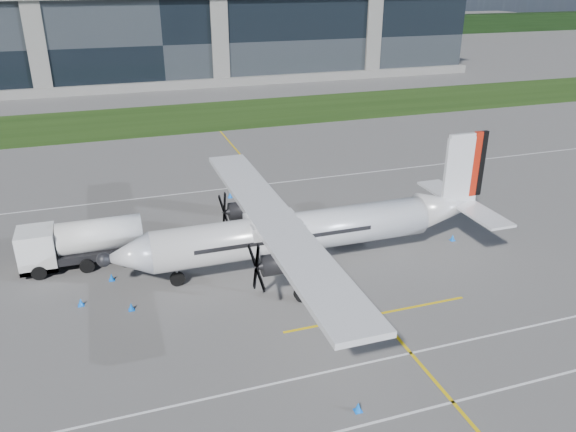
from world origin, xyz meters
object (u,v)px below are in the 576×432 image
(safety_cone_portwing, at_px, (358,407))
(baggage_tug, at_px, (99,238))
(ground_crew_person, at_px, (172,240))
(safety_cone_stbdwing, at_px, (230,195))
(safety_cone_nose_port, at_px, (131,307))
(safety_cone_nose_stbd, at_px, (112,277))
(safety_cone_fwd, at_px, (81,302))
(turboprop_aircraft, at_px, (309,209))
(fuel_tanker_truck, at_px, (73,245))
(safety_cone_tail, at_px, (453,237))

(safety_cone_portwing, bearing_deg, baggage_tug, 117.42)
(safety_cone_portwing, bearing_deg, ground_crew_person, 107.07)
(safety_cone_stbdwing, bearing_deg, ground_crew_person, -125.30)
(safety_cone_nose_port, bearing_deg, safety_cone_portwing, -52.28)
(baggage_tug, relative_size, safety_cone_nose_stbd, 6.15)
(safety_cone_portwing, bearing_deg, safety_cone_nose_port, 127.72)
(safety_cone_nose_port, bearing_deg, safety_cone_fwd, 152.66)
(ground_crew_person, relative_size, safety_cone_nose_stbd, 3.69)
(turboprop_aircraft, distance_m, safety_cone_nose_stbd, 14.03)
(safety_cone_stbdwing, relative_size, safety_cone_nose_port, 1.00)
(ground_crew_person, xyz_separation_m, safety_cone_nose_port, (-3.50, -7.25, -0.67))
(safety_cone_fwd, bearing_deg, fuel_tanker_truck, 93.43)
(fuel_tanker_truck, height_order, baggage_tug, fuel_tanker_truck)
(safety_cone_nose_stbd, height_order, safety_cone_nose_port, same)
(turboprop_aircraft, xyz_separation_m, safety_cone_nose_stbd, (-13.28, 2.07, -4.03))
(turboprop_aircraft, relative_size, safety_cone_nose_port, 57.01)
(fuel_tanker_truck, height_order, ground_crew_person, fuel_tanker_truck)
(ground_crew_person, bearing_deg, safety_cone_stbdwing, -33.51)
(baggage_tug, height_order, safety_cone_fwd, baggage_tug)
(baggage_tug, height_order, safety_cone_tail, baggage_tug)
(fuel_tanker_truck, distance_m, safety_cone_nose_stbd, 3.98)
(safety_cone_portwing, height_order, safety_cone_stbdwing, same)
(turboprop_aircraft, bearing_deg, safety_cone_fwd, -177.89)
(safety_cone_nose_port, bearing_deg, baggage_tug, 100.09)
(fuel_tanker_truck, xyz_separation_m, safety_cone_fwd, (0.33, -5.58, -1.39))
(safety_cone_portwing, relative_size, safety_cone_nose_port, 1.00)
(safety_cone_stbdwing, height_order, safety_cone_tail, same)
(safety_cone_nose_stbd, height_order, safety_cone_tail, same)
(safety_cone_nose_stbd, bearing_deg, safety_cone_stbdwing, 48.19)
(baggage_tug, xyz_separation_m, safety_cone_fwd, (-1.31, -7.65, -0.67))
(safety_cone_portwing, bearing_deg, turboprop_aircraft, 78.97)
(safety_cone_nose_port, bearing_deg, safety_cone_nose_stbd, 103.42)
(fuel_tanker_truck, bearing_deg, safety_cone_tail, -10.14)
(fuel_tanker_truck, bearing_deg, turboprop_aircraft, -17.88)
(safety_cone_fwd, bearing_deg, baggage_tug, 80.31)
(turboprop_aircraft, bearing_deg, fuel_tanker_truck, 162.12)
(safety_cone_stbdwing, bearing_deg, turboprop_aircraft, -80.87)
(baggage_tug, xyz_separation_m, safety_cone_tail, (25.86, -6.99, -0.67))
(safety_cone_fwd, bearing_deg, ground_crew_person, 41.71)
(safety_cone_stbdwing, xyz_separation_m, safety_cone_tail, (14.25, -14.24, 0.00))
(ground_crew_person, xyz_separation_m, safety_cone_nose_stbd, (-4.49, -3.11, -0.67))
(safety_cone_portwing, bearing_deg, safety_cone_stbdwing, 89.02)
(safety_cone_stbdwing, xyz_separation_m, safety_cone_nose_port, (-9.98, -16.42, 0.00))
(turboprop_aircraft, relative_size, baggage_tug, 9.27)
(baggage_tug, relative_size, safety_cone_portwing, 6.15)
(ground_crew_person, xyz_separation_m, safety_cone_tail, (20.73, -5.07, -0.67))
(safety_cone_portwing, xyz_separation_m, safety_cone_nose_port, (-9.49, 12.27, 0.00))
(baggage_tug, relative_size, safety_cone_fwd, 6.15)
(safety_cone_portwing, distance_m, safety_cone_fwd, 18.57)
(ground_crew_person, height_order, safety_cone_portwing, ground_crew_person)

